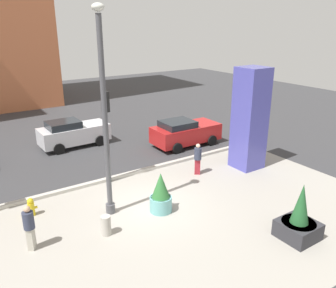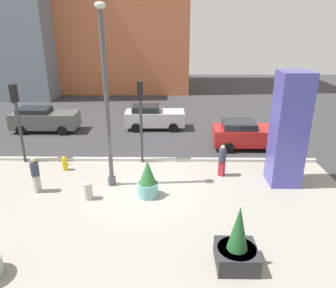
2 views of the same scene
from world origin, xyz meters
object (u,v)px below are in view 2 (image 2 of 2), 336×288
at_px(car_intersection, 154,117).
at_px(potted_plant_near_left, 148,181).
at_px(art_pillar_blue, 289,130).
at_px(car_passing_lane, 247,134).
at_px(car_far_lane, 44,119).
at_px(lamp_post, 107,104).
at_px(pedestrian_crossing, 222,159).
at_px(pedestrian_by_curb, 35,173).
at_px(traffic_light_corner, 141,109).
at_px(traffic_light_far_side, 17,111).
at_px(fire_hydrant, 65,163).
at_px(potted_plant_near_right, 237,246).
at_px(concrete_bollard, 88,191).

bearing_deg(car_intersection, potted_plant_near_left, -88.37).
xyz_separation_m(art_pillar_blue, car_passing_lane, (-0.70, 4.51, -1.76)).
bearing_deg(car_far_lane, lamp_post, -52.50).
height_order(lamp_post, pedestrian_crossing, lamp_post).
height_order(pedestrian_by_curb, pedestrian_crossing, pedestrian_by_curb).
bearing_deg(pedestrian_crossing, traffic_light_corner, 158.43).
relative_size(traffic_light_far_side, car_far_lane, 0.94).
relative_size(traffic_light_corner, pedestrian_by_curb, 2.66).
bearing_deg(fire_hydrant, potted_plant_near_left, -29.98).
bearing_deg(car_intersection, lamp_post, -99.83).
xyz_separation_m(potted_plant_near_left, car_intersection, (-0.27, 9.49, 0.10)).
distance_m(potted_plant_near_right, traffic_light_far_side, 12.78).
bearing_deg(pedestrian_crossing, concrete_bollard, -158.76).
bearing_deg(potted_plant_near_right, car_far_lane, 129.58).
bearing_deg(traffic_light_far_side, potted_plant_near_right, -38.02).
xyz_separation_m(lamp_post, pedestrian_by_curb, (-3.19, -0.70, -2.91)).
height_order(art_pillar_blue, potted_plant_near_left, art_pillar_blue).
bearing_deg(concrete_bollard, traffic_light_far_side, 138.68).
distance_m(potted_plant_near_left, car_far_lane, 11.74).
distance_m(car_passing_lane, pedestrian_by_curb, 11.81).
relative_size(traffic_light_far_side, pedestrian_by_curb, 2.56).
bearing_deg(art_pillar_blue, concrete_bollard, -169.24).
bearing_deg(traffic_light_corner, car_passing_lane, 20.35).
bearing_deg(art_pillar_blue, potted_plant_near_left, -167.68).
xyz_separation_m(art_pillar_blue, car_intersection, (-6.47, 8.14, -1.75)).
xyz_separation_m(art_pillar_blue, fire_hydrant, (-10.60, 1.19, -2.22)).
xyz_separation_m(pedestrian_by_curb, pedestrian_crossing, (8.38, 1.72, -0.01)).
relative_size(art_pillar_blue, car_far_lane, 1.17).
height_order(car_far_lane, pedestrian_by_curb, car_far_lane).
xyz_separation_m(concrete_bollard, traffic_light_far_side, (-4.39, 3.86, 2.46)).
relative_size(potted_plant_near_right, pedestrian_crossing, 1.29).
bearing_deg(pedestrian_crossing, car_passing_lane, 62.05).
bearing_deg(car_far_lane, potted_plant_near_right, -50.42).
distance_m(potted_plant_near_right, fire_hydrant, 10.05).
relative_size(car_passing_lane, pedestrian_crossing, 2.61).
bearing_deg(pedestrian_crossing, potted_plant_near_left, -149.73).
bearing_deg(car_passing_lane, potted_plant_near_right, -103.76).
bearing_deg(pedestrian_by_curb, lamp_post, 12.46).
xyz_separation_m(potted_plant_near_right, car_far_lane, (-10.77, 13.03, 0.15)).
bearing_deg(potted_plant_near_right, pedestrian_by_curb, 150.48).
bearing_deg(lamp_post, pedestrian_crossing, 11.03).
relative_size(potted_plant_near_left, car_far_lane, 0.37).
height_order(concrete_bollard, car_passing_lane, car_passing_lane).
height_order(traffic_light_far_side, car_passing_lane, traffic_light_far_side).
relative_size(potted_plant_near_left, car_intersection, 0.40).
xyz_separation_m(potted_plant_near_right, potted_plant_near_left, (-3.03, 4.21, 0.04)).
distance_m(potted_plant_near_right, concrete_bollard, 6.79).
xyz_separation_m(car_far_lane, pedestrian_by_curb, (2.81, -8.53, 0.06)).
distance_m(lamp_post, fire_hydrant, 4.62).
distance_m(car_intersection, pedestrian_crossing, 8.35).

